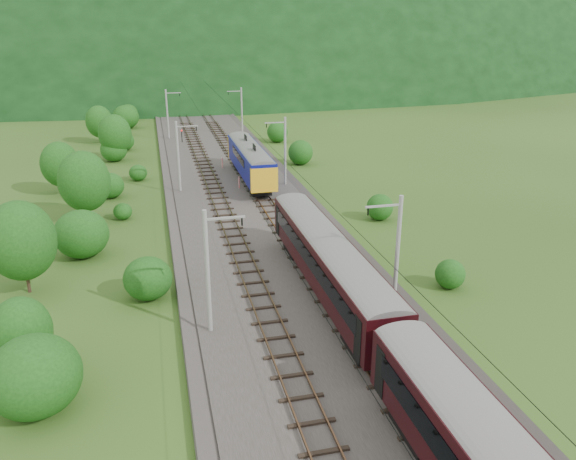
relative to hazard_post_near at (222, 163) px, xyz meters
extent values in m
plane|color=#294816|center=(0.10, -41.72, -0.99)|extent=(600.00, 600.00, 0.00)
cube|color=#38332D|center=(0.10, -31.72, -0.84)|extent=(14.00, 220.00, 0.30)
cube|color=brown|center=(-3.01, -31.72, -0.50)|extent=(0.08, 220.00, 0.15)
cube|color=brown|center=(-1.58, -31.72, -0.50)|extent=(0.08, 220.00, 0.15)
cube|color=black|center=(-2.30, -31.72, -0.63)|extent=(2.40, 220.00, 0.12)
cube|color=brown|center=(1.79, -31.72, -0.50)|extent=(0.08, 220.00, 0.15)
cube|color=brown|center=(3.22, -31.72, -0.50)|extent=(0.08, 220.00, 0.15)
cube|color=black|center=(2.50, -31.72, -0.63)|extent=(2.40, 220.00, 0.12)
cylinder|color=gray|center=(-6.10, -41.72, 3.31)|extent=(0.28, 0.28, 8.00)
cube|color=gray|center=(-4.90, -41.72, 6.71)|extent=(2.40, 0.12, 0.12)
cylinder|color=black|center=(-3.90, -41.72, 6.41)|extent=(0.10, 0.10, 0.50)
cylinder|color=gray|center=(-6.10, -9.72, 3.31)|extent=(0.28, 0.28, 8.00)
cube|color=gray|center=(-4.90, -9.72, 6.71)|extent=(2.40, 0.12, 0.12)
cylinder|color=black|center=(-3.90, -9.72, 6.41)|extent=(0.10, 0.10, 0.50)
cylinder|color=gray|center=(-6.10, 22.28, 3.31)|extent=(0.28, 0.28, 8.00)
cube|color=gray|center=(-4.90, 22.28, 6.71)|extent=(2.40, 0.12, 0.12)
cylinder|color=black|center=(-3.90, 22.28, 6.41)|extent=(0.10, 0.10, 0.50)
cylinder|color=gray|center=(-6.10, 54.28, 3.31)|extent=(0.28, 0.28, 8.00)
cube|color=gray|center=(-4.90, 54.28, 6.71)|extent=(2.40, 0.12, 0.12)
cylinder|color=black|center=(-3.90, 54.28, 6.41)|extent=(0.10, 0.10, 0.50)
cylinder|color=gray|center=(-6.10, 86.28, 3.31)|extent=(0.28, 0.28, 8.00)
cube|color=gray|center=(-4.90, 86.28, 6.71)|extent=(2.40, 0.12, 0.12)
cylinder|color=black|center=(-3.90, 86.28, 6.41)|extent=(0.10, 0.10, 0.50)
cylinder|color=gray|center=(6.30, -41.72, 3.31)|extent=(0.28, 0.28, 8.00)
cube|color=gray|center=(5.10, -41.72, 6.71)|extent=(2.40, 0.12, 0.12)
cylinder|color=black|center=(4.10, -41.72, 6.41)|extent=(0.10, 0.10, 0.50)
cylinder|color=gray|center=(6.30, -9.72, 3.31)|extent=(0.28, 0.28, 8.00)
cube|color=gray|center=(5.10, -9.72, 6.71)|extent=(2.40, 0.12, 0.12)
cylinder|color=black|center=(4.10, -9.72, 6.41)|extent=(0.10, 0.10, 0.50)
cylinder|color=gray|center=(6.30, 22.28, 3.31)|extent=(0.28, 0.28, 8.00)
cube|color=gray|center=(5.10, 22.28, 6.71)|extent=(2.40, 0.12, 0.12)
cylinder|color=black|center=(4.10, 22.28, 6.41)|extent=(0.10, 0.10, 0.50)
cylinder|color=gray|center=(6.30, 54.28, 3.31)|extent=(0.28, 0.28, 8.00)
cube|color=gray|center=(5.10, 54.28, 6.71)|extent=(2.40, 0.12, 0.12)
cylinder|color=black|center=(4.10, 54.28, 6.41)|extent=(0.10, 0.10, 0.50)
cylinder|color=gray|center=(6.30, 86.28, 3.31)|extent=(0.28, 0.28, 8.00)
cube|color=gray|center=(5.10, 86.28, 6.71)|extent=(2.40, 0.12, 0.12)
cylinder|color=black|center=(4.10, 86.28, 6.41)|extent=(0.10, 0.10, 0.50)
cylinder|color=black|center=(-2.30, -31.72, 6.11)|extent=(0.03, 198.00, 0.03)
cylinder|color=black|center=(2.50, -31.72, 6.11)|extent=(0.03, 198.00, 0.03)
ellipsoid|color=black|center=(0.10, 218.28, -0.99)|extent=(504.00, 360.00, 244.00)
cube|color=black|center=(2.50, -53.90, 0.02)|extent=(2.17, 3.16, 0.89)
cube|color=black|center=(2.50, -38.89, 1.95)|extent=(2.87, 21.74, 2.96)
cylinder|color=gray|center=(2.50, -38.89, 3.28)|extent=(2.87, 21.63, 2.87)
cube|color=black|center=(1.05, -38.89, 2.30)|extent=(0.05, 19.13, 1.14)
cube|color=black|center=(3.96, -38.89, 2.30)|extent=(0.05, 19.13, 1.14)
cube|color=black|center=(2.50, -46.50, 0.02)|extent=(2.17, 3.16, 0.89)
cube|color=black|center=(2.50, -31.28, 0.02)|extent=(2.17, 3.16, 0.89)
cube|color=navy|center=(2.50, -7.37, 1.95)|extent=(2.87, 17.79, 2.96)
cylinder|color=gray|center=(2.50, -7.37, 3.28)|extent=(2.87, 17.70, 2.87)
cube|color=black|center=(1.05, -7.37, 2.30)|extent=(0.05, 15.65, 1.14)
cube|color=black|center=(3.96, -7.37, 2.30)|extent=(0.05, 15.65, 1.14)
cube|color=black|center=(2.50, -13.59, 0.02)|extent=(2.17, 3.16, 0.89)
cube|color=black|center=(2.50, -1.14, 0.02)|extent=(2.17, 3.16, 0.89)
cube|color=yellow|center=(2.50, 1.33, 1.75)|extent=(2.92, 0.50, 2.67)
cube|color=yellow|center=(2.50, -16.06, 1.75)|extent=(2.92, 0.50, 2.67)
cube|color=black|center=(2.50, -4.37, 3.97)|extent=(0.08, 1.60, 0.89)
cylinder|color=red|center=(0.00, 0.00, 0.00)|extent=(0.15, 0.15, 1.39)
cylinder|color=red|center=(0.66, -10.22, 0.01)|extent=(0.15, 0.15, 1.41)
cylinder|color=black|center=(-4.17, 18.45, 0.23)|extent=(0.13, 0.13, 1.85)
sphere|color=red|center=(-4.17, 18.45, 1.20)|extent=(0.22, 0.22, 0.22)
ellipsoid|color=#174713|center=(-15.33, -47.15, 1.08)|extent=(4.61, 4.61, 4.15)
ellipsoid|color=#174713|center=(-9.83, -35.71, 0.56)|extent=(3.45, 3.45, 3.10)
ellipsoid|color=#174713|center=(-15.12, -26.62, 1.03)|extent=(4.50, 4.50, 4.05)
ellipsoid|color=#174713|center=(-12.21, -17.54, -0.17)|extent=(1.84, 1.84, 1.65)
ellipsoid|color=#174713|center=(-13.83, -9.64, 0.43)|extent=(3.17, 3.17, 2.86)
ellipsoid|color=#174713|center=(-10.84, -2.85, 0.00)|extent=(2.21, 2.21, 1.99)
ellipsoid|color=#174713|center=(-14.22, 8.60, 0.67)|extent=(3.69, 3.69, 3.32)
ellipsoid|color=#174713|center=(-13.21, 15.62, 0.52)|extent=(3.36, 3.36, 3.02)
ellipsoid|color=#174713|center=(-13.92, 27.98, 0.13)|extent=(2.50, 2.50, 2.25)
ellipsoid|color=#174713|center=(-13.30, 35.09, 1.15)|extent=(4.77, 4.77, 4.29)
ellipsoid|color=#174713|center=(-13.10, 44.08, 0.62)|extent=(3.59, 3.59, 3.23)
ellipsoid|color=#174713|center=(-12.85, 52.42, 0.40)|extent=(3.11, 3.11, 2.80)
cylinder|color=black|center=(-16.51, -43.54, 0.28)|extent=(0.24, 0.24, 2.54)
ellipsoid|color=#174713|center=(-16.51, -43.54, 1.73)|extent=(3.27, 3.27, 3.92)
cylinder|color=black|center=(-18.35, -32.68, 0.89)|extent=(0.24, 0.24, 3.78)
ellipsoid|color=#174713|center=(-18.35, -32.68, 3.05)|extent=(4.86, 4.86, 5.83)
cylinder|color=black|center=(-15.49, -17.43, 0.93)|extent=(0.24, 0.24, 3.84)
ellipsoid|color=#174713|center=(-15.49, -17.43, 3.12)|extent=(4.94, 4.94, 5.93)
cylinder|color=black|center=(-19.11, -7.02, 0.66)|extent=(0.24, 0.24, 3.31)
ellipsoid|color=#174713|center=(-19.11, -7.02, 2.55)|extent=(4.26, 4.26, 5.11)
cylinder|color=black|center=(-13.85, 8.72, 0.79)|extent=(0.24, 0.24, 3.56)
ellipsoid|color=#174713|center=(-13.85, 8.72, 2.82)|extent=(4.58, 4.58, 5.50)
cylinder|color=black|center=(-16.91, 22.05, 0.66)|extent=(0.24, 0.24, 3.30)
ellipsoid|color=#174713|center=(-16.91, 22.05, 2.55)|extent=(4.25, 4.25, 5.10)
ellipsoid|color=#174713|center=(11.86, -39.21, 0.00)|extent=(2.21, 2.21, 1.99)
ellipsoid|color=#174713|center=(12.66, -23.68, 0.19)|extent=(2.64, 2.64, 2.37)
ellipsoid|color=#174713|center=(10.91, 0.55, 0.53)|extent=(3.40, 3.40, 3.06)
ellipsoid|color=#174713|center=(11.13, 16.24, 0.52)|extent=(3.37, 3.37, 3.03)
camera|label=1|loc=(-8.61, -72.99, 17.58)|focal=35.00mm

